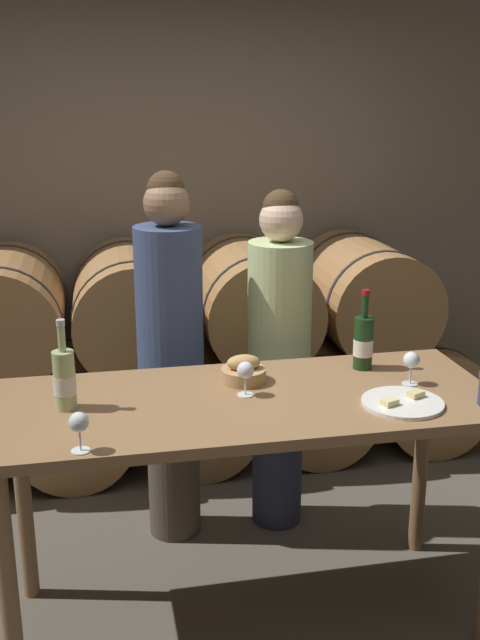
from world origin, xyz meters
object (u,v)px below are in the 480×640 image
at_px(cheese_plate, 403,402).
at_px(wine_glass_left, 245,372).
at_px(bread_basket, 244,372).
at_px(wine_glass_far_left, 79,424).
at_px(wine_bottle_white, 64,379).
at_px(wine_bottle_red, 363,342).
at_px(tasting_table, 248,428).
at_px(person_right, 279,358).
at_px(person_left, 171,355).
at_px(wine_glass_center, 411,361).

xyz_separation_m(cheese_plate, wine_glass_left, (-0.53, 0.19, 0.08)).
bearing_deg(bread_basket, wine_glass_far_left, -141.94).
height_order(bread_basket, cheese_plate, bread_basket).
bearing_deg(wine_bottle_white, wine_bottle_red, 8.84).
bearing_deg(tasting_table, wine_bottle_white, 177.35).
relative_size(person_right, wine_bottle_red, 4.93).
height_order(tasting_table, wine_glass_left, wine_glass_left).
distance_m(bread_basket, cheese_plate, 0.61).
bearing_deg(bread_basket, wine_bottle_white, -168.89).
bearing_deg(person_left, wine_glass_center, -38.77).
relative_size(bread_basket, wine_glass_center, 1.33).
height_order(wine_bottle_red, wine_bottle_white, same).
height_order(bread_basket, wine_glass_far_left, wine_glass_far_left).
bearing_deg(wine_glass_center, person_left, 141.23).
bearing_deg(tasting_table, person_right, 66.99).
bearing_deg(wine_bottle_white, person_left, 56.21).
height_order(tasting_table, wine_glass_center, wine_glass_center).
relative_size(cheese_plate, wine_glass_left, 2.23).
bearing_deg(bread_basket, person_right, 62.34).
bearing_deg(wine_glass_left, wine_bottle_white, 179.32).
xyz_separation_m(wine_glass_far_left, wine_glass_center, (1.22, 0.33, 0.00)).
height_order(person_right, wine_glass_left, person_right).
height_order(cheese_plate, wine_glass_far_left, wine_glass_far_left).
xyz_separation_m(tasting_table, wine_bottle_red, (0.51, 0.21, 0.23)).
xyz_separation_m(person_left, cheese_plate, (0.73, -0.85, 0.07)).
xyz_separation_m(cheese_plate, wine_glass_center, (0.11, 0.18, 0.08)).
xyz_separation_m(wine_bottle_white, bread_basket, (0.66, 0.13, -0.07)).
relative_size(wine_bottle_red, cheese_plate, 1.12).
xyz_separation_m(bread_basket, cheese_plate, (0.51, -0.33, -0.03)).
bearing_deg(wine_glass_center, wine_glass_far_left, -165.11).
distance_m(wine_glass_left, wine_glass_center, 0.63).
relative_size(tasting_table, wine_bottle_white, 5.61).
bearing_deg(wine_glass_center, wine_glass_left, 178.64).
xyz_separation_m(wine_bottle_red, bread_basket, (-0.50, -0.05, -0.07)).
relative_size(wine_bottle_white, wine_glass_far_left, 2.50).
relative_size(tasting_table, bread_basket, 10.53).
bearing_deg(wine_glass_center, person_right, 116.81).
bearing_deg(person_left, cheese_plate, -49.29).
height_order(person_right, wine_bottle_red, person_right).
xyz_separation_m(person_right, bread_basket, (-0.27, -0.52, 0.15)).
xyz_separation_m(tasting_table, person_left, (-0.21, 0.68, 0.06)).
relative_size(wine_bottle_white, cheese_plate, 1.12).
relative_size(person_left, bread_basket, 9.79).
bearing_deg(cheese_plate, wine_glass_left, 159.90).
distance_m(wine_glass_far_left, wine_glass_center, 1.26).
height_order(tasting_table, bread_basket, bread_basket).
bearing_deg(wine_glass_center, wine_bottle_red, 119.76).
bearing_deg(bread_basket, wine_glass_center, -13.94).
xyz_separation_m(tasting_table, bread_basket, (0.02, 0.16, 0.16)).
height_order(person_right, cheese_plate, person_right).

